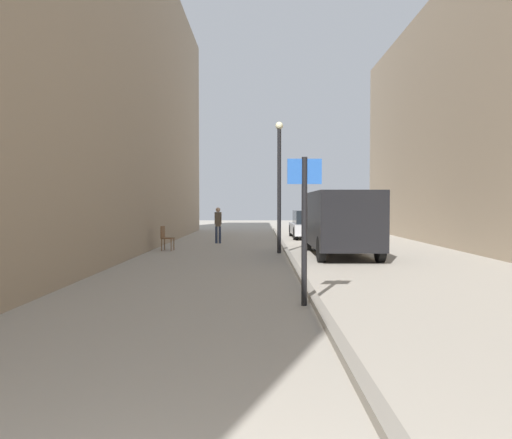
# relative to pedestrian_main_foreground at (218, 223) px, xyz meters

# --- Properties ---
(ground_plane) EXTENTS (80.00, 80.00, 0.00)m
(ground_plane) POSITION_rel_pedestrian_main_foreground_xyz_m (1.30, -8.52, -0.94)
(ground_plane) COLOR #A8A093
(building_facade_left) EXTENTS (3.98, 40.00, 12.52)m
(building_facade_left) POSITION_rel_pedestrian_main_foreground_xyz_m (-4.29, -8.52, 5.31)
(building_facade_left) COLOR gray
(building_facade_left) RESTS_ON ground_plane
(kerb_strip) EXTENTS (0.16, 40.00, 0.12)m
(kerb_strip) POSITION_rel_pedestrian_main_foreground_xyz_m (2.88, -8.52, -0.88)
(kerb_strip) COLOR gray
(kerb_strip) RESTS_ON ground_plane
(pedestrian_main_foreground) EXTENTS (0.32, 0.21, 1.64)m
(pedestrian_main_foreground) POSITION_rel_pedestrian_main_foreground_xyz_m (0.00, 0.00, 0.00)
(pedestrian_main_foreground) COLOR #2D3851
(pedestrian_main_foreground) RESTS_ON ground_plane
(delivery_van) EXTENTS (2.05, 5.50, 2.20)m
(delivery_van) POSITION_rel_pedestrian_main_foreground_xyz_m (4.67, -5.26, 0.25)
(delivery_van) COLOR black
(delivery_van) RESTS_ON ground_plane
(parked_car) EXTENTS (1.87, 4.22, 1.45)m
(parked_car) POSITION_rel_pedestrian_main_foreground_xyz_m (4.48, 3.48, -0.23)
(parked_car) COLOR #B7B7BC
(parked_car) RESTS_ON ground_plane
(street_sign_post) EXTENTS (0.60, 0.10, 2.60)m
(street_sign_post) POSITION_rel_pedestrian_main_foreground_xyz_m (2.67, -13.46, 0.60)
(street_sign_post) COLOR black
(street_sign_post) RESTS_ON ground_plane
(lamp_post) EXTENTS (0.28, 0.28, 4.76)m
(lamp_post) POSITION_rel_pedestrian_main_foreground_xyz_m (2.60, -4.37, 1.78)
(lamp_post) COLOR black
(lamp_post) RESTS_ON ground_plane
(cafe_chair_near_window) EXTENTS (0.48, 0.48, 0.94)m
(cafe_chair_near_window) POSITION_rel_pedestrian_main_foreground_xyz_m (-1.74, -3.38, -0.40)
(cafe_chair_near_window) COLOR brown
(cafe_chair_near_window) RESTS_ON ground_plane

